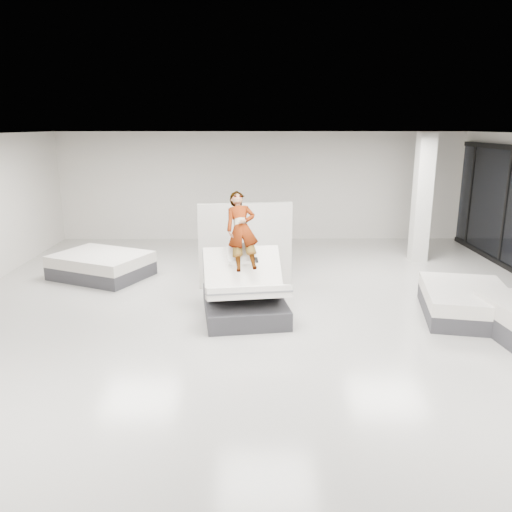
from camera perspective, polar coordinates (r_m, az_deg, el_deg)
name	(u,v)px	position (r m, az deg, el deg)	size (l,w,h in m)	color
room	(268,237)	(8.12, 1.40, 2.16)	(14.00, 14.04, 3.20)	#B6B4AC
hero_bed	(244,295)	(9.08, -1.35, -4.48)	(1.66, 2.06, 1.26)	#313135
person	(242,247)	(9.16, -1.63, 1.05)	(0.56, 0.37, 1.53)	slate
remote	(256,260)	(8.89, 0.05, -0.45)	(0.05, 0.14, 0.03)	black
divider_panel	(246,246)	(10.55, -1.20, 1.21)	(1.99, 0.09, 1.81)	silver
flat_bed_right_far	(466,302)	(9.82, 22.86, -4.90)	(1.80, 2.17, 0.53)	#313135
flat_bed_left_far	(101,265)	(11.90, -17.25, -1.03)	(2.43, 2.19, 0.55)	#313135
column	(422,198)	(13.25, 18.45, 6.29)	(0.40, 0.40, 3.20)	silver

